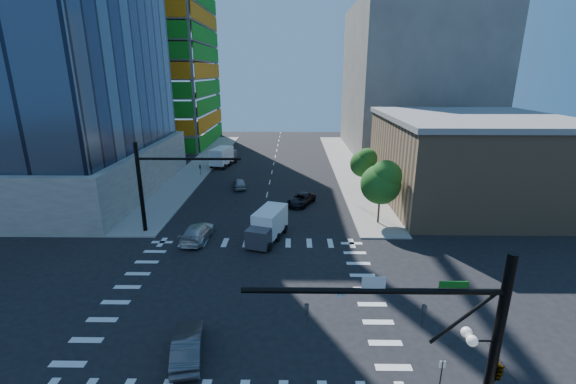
{
  "coord_description": "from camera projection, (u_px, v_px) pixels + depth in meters",
  "views": [
    {
      "loc": [
        3.46,
        -24.31,
        15.46
      ],
      "look_at": [
        3.0,
        8.0,
        5.37
      ],
      "focal_mm": 24.0,
      "sensor_mm": 36.0,
      "label": 1
    }
  ],
  "objects": [
    {
      "name": "construction_building",
      "position": [
        146.0,
        26.0,
        80.0
      ],
      "size": [
        25.16,
        34.5,
        70.6
      ],
      "color": "slate",
      "rests_on": "ground"
    },
    {
      "name": "box_truck_far",
      "position": [
        224.0,
        157.0,
        66.23
      ],
      "size": [
        3.96,
        6.6,
        3.24
      ],
      "rotation": [
        0.0,
        0.0,
        2.91
      ],
      "color": "black",
      "rests_on": "ground"
    },
    {
      "name": "signal_mast_nw",
      "position": [
        155.0,
        180.0,
        37.33
      ],
      "size": [
        10.2,
        0.4,
        9.0
      ],
      "color": "black",
      "rests_on": "sidewalk_nw"
    },
    {
      "name": "car_sb_cross",
      "position": [
        188.0,
        346.0,
        21.65
      ],
      "size": [
        2.37,
        4.73,
        1.49
      ],
      "primitive_type": "imported",
      "rotation": [
        0.0,
        0.0,
        3.32
      ],
      "color": "#434347",
      "rests_on": "ground"
    },
    {
      "name": "no_parking_sign",
      "position": [
        441.0,
        375.0,
        18.71
      ],
      "size": [
        0.3,
        0.06,
        2.2
      ],
      "color": "black",
      "rests_on": "ground"
    },
    {
      "name": "bg_building_ne",
      "position": [
        413.0,
        80.0,
        75.81
      ],
      "size": [
        24.0,
        30.0,
        28.0
      ],
      "primitive_type": "cube",
      "color": "#69635E",
      "rests_on": "ground"
    },
    {
      "name": "sidewalk_ne",
      "position": [
        346.0,
        166.0,
        65.84
      ],
      "size": [
        5.0,
        60.0,
        0.15
      ],
      "primitive_type": "cube",
      "color": "gray",
      "rests_on": "ground"
    },
    {
      "name": "tree_south",
      "position": [
        382.0,
        182.0,
        39.55
      ],
      "size": [
        4.16,
        4.16,
        6.82
      ],
      "color": "#382316",
      "rests_on": "sidewalk_ne"
    },
    {
      "name": "commercial_building",
      "position": [
        470.0,
        159.0,
        46.93
      ],
      "size": [
        20.5,
        22.5,
        10.6
      ],
      "color": "#8D7252",
      "rests_on": "ground"
    },
    {
      "name": "car_sb_near",
      "position": [
        198.0,
        232.0,
        36.89
      ],
      "size": [
        2.59,
        5.54,
        1.57
      ],
      "primitive_type": "imported",
      "rotation": [
        0.0,
        0.0,
        3.07
      ],
      "color": "silver",
      "rests_on": "ground"
    },
    {
      "name": "tree_north",
      "position": [
        364.0,
        162.0,
        51.21
      ],
      "size": [
        3.54,
        3.52,
        5.78
      ],
      "color": "#382316",
      "rests_on": "sidewalk_ne"
    },
    {
      "name": "box_truck_near",
      "position": [
        267.0,
        228.0,
        36.57
      ],
      "size": [
        3.88,
        5.92,
        2.87
      ],
      "rotation": [
        0.0,
        0.0,
        -0.31
      ],
      "color": "black",
      "rests_on": "ground"
    },
    {
      "name": "signal_mast_se",
      "position": [
        472.0,
        348.0,
        15.24
      ],
      "size": [
        10.51,
        2.48,
        9.0
      ],
      "color": "black",
      "rests_on": "sidewalk_se"
    },
    {
      "name": "car_sb_mid",
      "position": [
        239.0,
        183.0,
        53.36
      ],
      "size": [
        2.52,
        4.39,
        1.41
      ],
      "primitive_type": "imported",
      "rotation": [
        0.0,
        0.0,
        3.36
      ],
      "color": "gray",
      "rests_on": "ground"
    },
    {
      "name": "car_nb_far",
      "position": [
        301.0,
        199.0,
        46.76
      ],
      "size": [
        4.03,
        5.29,
        1.33
      ],
      "primitive_type": "imported",
      "rotation": [
        0.0,
        0.0,
        -0.44
      ],
      "color": "black",
      "rests_on": "ground"
    },
    {
      "name": "ground",
      "position": [
        245.0,
        295.0,
        27.85
      ],
      "size": [
        160.0,
        160.0,
        0.0
      ],
      "primitive_type": "plane",
      "color": "black",
      "rests_on": "ground"
    },
    {
      "name": "sidewalk_nw",
      "position": [
        201.0,
        166.0,
        66.18
      ],
      "size": [
        5.0,
        60.0,
        0.15
      ],
      "primitive_type": "cube",
      "color": "gray",
      "rests_on": "ground"
    },
    {
      "name": "road_markings",
      "position": [
        245.0,
        295.0,
        27.85
      ],
      "size": [
        20.0,
        20.0,
        0.01
      ],
      "primitive_type": "cube",
      "color": "silver",
      "rests_on": "ground"
    }
  ]
}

